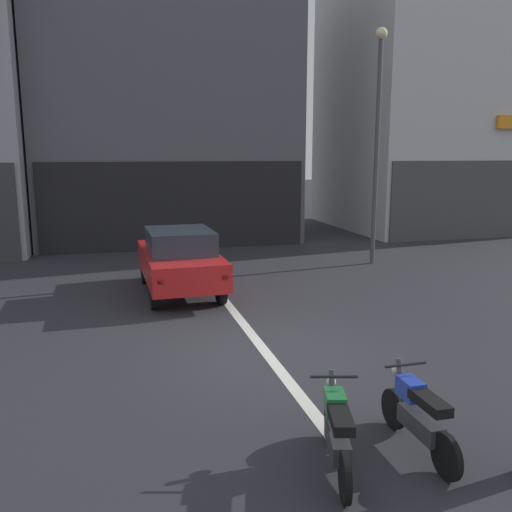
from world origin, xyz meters
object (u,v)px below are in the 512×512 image
motorcycle_green_row_leftmost (337,431)px  motorcycle_blue_row_left_mid (418,415)px  street_lamp (378,125)px  car_red_crossing_near (180,259)px

motorcycle_green_row_leftmost → motorcycle_blue_row_left_mid: bearing=5.2°
street_lamp → motorcycle_green_row_leftmost: street_lamp is taller
motorcycle_blue_row_left_mid → car_red_crossing_near: bearing=102.5°
street_lamp → motorcycle_blue_row_left_mid: 11.94m
street_lamp → car_red_crossing_near: bearing=-161.4°
car_red_crossing_near → motorcycle_green_row_leftmost: size_ratio=2.54×
car_red_crossing_near → motorcycle_blue_row_left_mid: car_red_crossing_near is taller
street_lamp → motorcycle_green_row_leftmost: size_ratio=4.41×
car_red_crossing_near → motorcycle_green_row_leftmost: bearing=-85.0°
motorcycle_green_row_leftmost → street_lamp: bearing=61.1°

